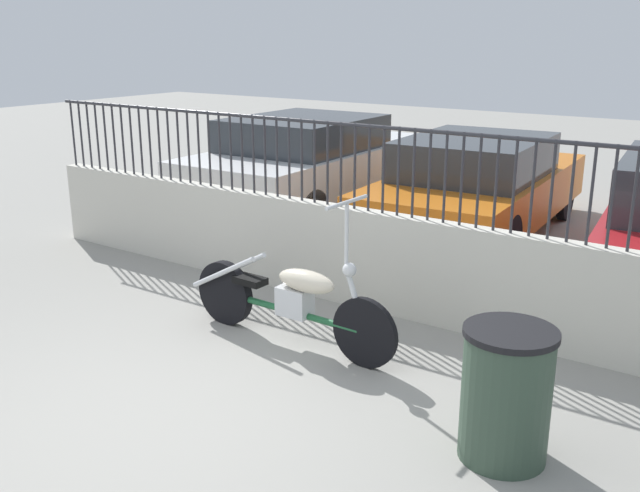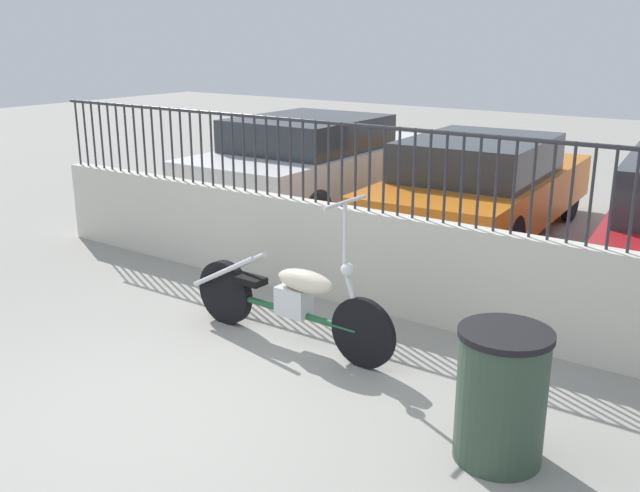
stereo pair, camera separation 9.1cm
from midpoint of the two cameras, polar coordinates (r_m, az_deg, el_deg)
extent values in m
plane|color=gray|center=(5.05, -13.12, -13.31)|extent=(40.00, 40.00, 0.00)
cube|color=beige|center=(6.69, 2.85, -0.95)|extent=(8.35, 0.18, 0.93)
cylinder|color=#2D2D33|center=(9.28, -19.41, 8.54)|extent=(0.02, 0.02, 0.79)
cylinder|color=#2D2D33|center=(9.16, -18.85, 8.49)|extent=(0.02, 0.02, 0.79)
cylinder|color=#2D2D33|center=(9.04, -18.27, 8.45)|extent=(0.02, 0.02, 0.79)
cylinder|color=#2D2D33|center=(8.93, -17.68, 8.40)|extent=(0.02, 0.02, 0.79)
cylinder|color=#2D2D33|center=(8.81, -17.07, 8.36)|extent=(0.02, 0.02, 0.79)
cylinder|color=#2D2D33|center=(8.70, -16.44, 8.31)|extent=(0.02, 0.02, 0.79)
cylinder|color=#2D2D33|center=(8.58, -15.80, 8.26)|extent=(0.02, 0.02, 0.79)
cylinder|color=#2D2D33|center=(8.47, -15.14, 8.20)|extent=(0.02, 0.02, 0.79)
cylinder|color=#2D2D33|center=(8.36, -14.47, 8.14)|extent=(0.02, 0.02, 0.79)
cylinder|color=#2D2D33|center=(8.25, -13.77, 8.08)|extent=(0.02, 0.02, 0.79)
cylinder|color=#2D2D33|center=(8.14, -13.06, 8.02)|extent=(0.02, 0.02, 0.79)
cylinder|color=#2D2D33|center=(8.03, -12.33, 7.96)|extent=(0.02, 0.02, 0.79)
cylinder|color=#2D2D33|center=(7.92, -11.57, 7.89)|extent=(0.02, 0.02, 0.79)
cylinder|color=#2D2D33|center=(7.82, -10.80, 7.81)|extent=(0.02, 0.02, 0.79)
cylinder|color=#2D2D33|center=(7.71, -10.01, 7.74)|extent=(0.02, 0.02, 0.79)
cylinder|color=#2D2D33|center=(7.61, -9.20, 7.66)|extent=(0.02, 0.02, 0.79)
cylinder|color=#2D2D33|center=(7.51, -8.36, 7.58)|extent=(0.02, 0.02, 0.79)
cylinder|color=#2D2D33|center=(7.41, -7.50, 7.49)|extent=(0.02, 0.02, 0.79)
cylinder|color=#2D2D33|center=(7.31, -6.62, 7.40)|extent=(0.02, 0.02, 0.79)
cylinder|color=#2D2D33|center=(7.21, -5.72, 7.30)|extent=(0.02, 0.02, 0.79)
cylinder|color=#2D2D33|center=(7.12, -4.79, 7.20)|extent=(0.02, 0.02, 0.79)
cylinder|color=#2D2D33|center=(7.03, -3.84, 7.10)|extent=(0.02, 0.02, 0.79)
cylinder|color=#2D2D33|center=(6.94, -2.86, 6.99)|extent=(0.02, 0.02, 0.79)
cylinder|color=#2D2D33|center=(6.85, -1.86, 6.88)|extent=(0.02, 0.02, 0.79)
cylinder|color=#2D2D33|center=(6.76, -0.83, 6.76)|extent=(0.02, 0.02, 0.79)
cylinder|color=#2D2D33|center=(6.68, 0.22, 6.64)|extent=(0.02, 0.02, 0.79)
cylinder|color=#2D2D33|center=(6.60, 1.30, 6.51)|extent=(0.02, 0.02, 0.79)
cylinder|color=#2D2D33|center=(6.52, 2.40, 6.37)|extent=(0.02, 0.02, 0.79)
cylinder|color=#2D2D33|center=(6.44, 3.53, 6.23)|extent=(0.02, 0.02, 0.79)
cylinder|color=#2D2D33|center=(6.37, 4.68, 6.08)|extent=(0.02, 0.02, 0.79)
cylinder|color=#2D2D33|center=(6.30, 5.87, 5.93)|extent=(0.02, 0.02, 0.79)
cylinder|color=#2D2D33|center=(6.23, 7.07, 5.77)|extent=(0.02, 0.02, 0.79)
cylinder|color=#2D2D33|center=(6.16, 8.31, 5.61)|extent=(0.02, 0.02, 0.79)
cylinder|color=#2D2D33|center=(6.10, 9.57, 5.44)|extent=(0.02, 0.02, 0.79)
cylinder|color=#2D2D33|center=(6.04, 10.85, 5.26)|extent=(0.02, 0.02, 0.79)
cylinder|color=#2D2D33|center=(5.98, 12.16, 5.08)|extent=(0.02, 0.02, 0.79)
cylinder|color=#2D2D33|center=(5.93, 13.49, 4.89)|extent=(0.02, 0.02, 0.79)
cylinder|color=#2D2D33|center=(5.88, 14.84, 4.69)|extent=(0.02, 0.02, 0.79)
cylinder|color=#2D2D33|center=(5.83, 16.22, 4.49)|extent=(0.02, 0.02, 0.79)
cylinder|color=#2D2D33|center=(5.79, 17.61, 4.29)|extent=(0.02, 0.02, 0.79)
cylinder|color=#2D2D33|center=(5.75, 19.03, 4.07)|extent=(0.02, 0.02, 0.79)
cylinder|color=#2D2D33|center=(5.72, 20.46, 3.86)|extent=(0.02, 0.02, 0.79)
cylinder|color=#2D2D33|center=(5.68, 21.91, 3.63)|extent=(0.02, 0.02, 0.79)
cylinder|color=#2D2D33|center=(5.65, 23.38, 3.41)|extent=(0.02, 0.02, 0.79)
cylinder|color=#2D2D33|center=(6.42, 3.01, 9.59)|extent=(8.35, 0.04, 0.04)
cylinder|color=black|center=(5.51, 3.13, -6.94)|extent=(0.57, 0.07, 0.57)
cylinder|color=black|center=(6.38, -7.99, -3.73)|extent=(0.58, 0.11, 0.58)
cylinder|color=#1E5933|center=(5.91, -2.85, -5.24)|extent=(1.35, 0.10, 0.06)
cube|color=silver|center=(5.85, -2.48, -4.45)|extent=(0.28, 0.18, 0.24)
ellipsoid|color=beige|center=(5.71, -1.57, -2.83)|extent=(0.55, 0.22, 0.18)
cube|color=black|center=(6.12, -6.04, -2.75)|extent=(0.29, 0.17, 0.06)
cylinder|color=silver|center=(5.46, 2.38, -4.32)|extent=(0.22, 0.05, 0.51)
sphere|color=silver|center=(5.42, 1.89, -1.91)|extent=(0.11, 0.11, 0.11)
cylinder|color=silver|center=(5.35, 1.65, 0.90)|extent=(0.03, 0.03, 0.50)
cylinder|color=silver|center=(5.29, 1.67, 3.52)|extent=(0.05, 0.52, 0.03)
cylinder|color=silver|center=(6.22, -8.19, -2.11)|extent=(0.74, 0.07, 0.42)
cylinder|color=silver|center=(6.32, -7.30, -1.78)|extent=(0.74, 0.07, 0.42)
cylinder|color=#334738|center=(4.48, 14.06, -11.67)|extent=(0.53, 0.53, 0.80)
cylinder|color=black|center=(4.30, 14.45, -6.74)|extent=(0.56, 0.56, 0.04)
cylinder|color=black|center=(11.96, -0.80, 6.23)|extent=(0.12, 0.64, 0.64)
cylinder|color=black|center=(11.08, 6.76, 5.27)|extent=(0.12, 0.64, 0.64)
cylinder|color=black|center=(9.96, -9.36, 3.88)|extent=(0.12, 0.64, 0.64)
cylinder|color=black|center=(8.88, -0.98, 2.54)|extent=(0.12, 0.64, 0.64)
cube|color=silver|center=(10.36, -0.88, 6.07)|extent=(1.93, 4.25, 0.68)
cube|color=#2D3338|center=(10.10, -1.58, 9.02)|extent=(1.71, 2.05, 0.44)
cylinder|color=black|center=(10.82, 10.48, 4.84)|extent=(0.15, 0.65, 0.64)
cylinder|color=black|center=(10.39, 18.81, 3.73)|extent=(0.15, 0.65, 0.64)
cylinder|color=black|center=(8.46, 4.10, 1.79)|extent=(0.15, 0.65, 0.64)
cylinder|color=black|center=(7.90, 14.56, 0.19)|extent=(0.15, 0.65, 0.64)
cube|color=orange|center=(9.30, 12.28, 4.07)|extent=(1.97, 4.35, 0.56)
cube|color=#2D3338|center=(9.01, 12.03, 7.01)|extent=(1.67, 2.13, 0.47)
cylinder|color=black|center=(9.47, 22.94, 2.11)|extent=(0.18, 0.65, 0.64)
cylinder|color=black|center=(6.92, 20.69, -2.71)|extent=(0.18, 0.65, 0.64)
camera|label=1|loc=(0.05, -90.42, -0.13)|focal=40.00mm
camera|label=2|loc=(0.05, 89.58, 0.13)|focal=40.00mm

